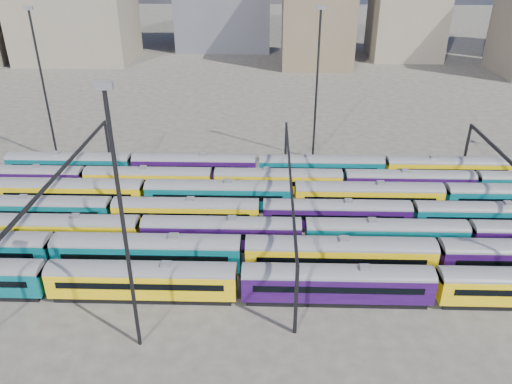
{
  "coord_description": "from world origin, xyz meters",
  "views": [
    {
      "loc": [
        7.23,
        -57.83,
        35.05
      ],
      "look_at": [
        5.47,
        4.61,
        3.0
      ],
      "focal_mm": 35.0,
      "sensor_mm": 36.0,
      "label": 1
    }
  ],
  "objects_px": {
    "rake_2": "(303,231)",
    "rake_1": "(340,252)",
    "mast_2": "(122,219)",
    "rake_0": "(239,279)"
  },
  "relations": [
    {
      "from": "rake_2",
      "to": "rake_1",
      "type": "bearing_deg",
      "value": -52.33
    },
    {
      "from": "rake_0",
      "to": "rake_1",
      "type": "bearing_deg",
      "value": 23.96
    },
    {
      "from": "rake_0",
      "to": "rake_2",
      "type": "bearing_deg",
      "value": 53.53
    },
    {
      "from": "rake_0",
      "to": "mast_2",
      "type": "xyz_separation_m",
      "value": [
        -9.22,
        -7.0,
        11.3
      ]
    },
    {
      "from": "rake_2",
      "to": "mast_2",
      "type": "bearing_deg",
      "value": -134.34
    },
    {
      "from": "rake_1",
      "to": "mast_2",
      "type": "relative_size",
      "value": 4.31
    },
    {
      "from": "rake_1",
      "to": "mast_2",
      "type": "xyz_separation_m",
      "value": [
        -20.47,
        -12.0,
        11.11
      ]
    },
    {
      "from": "rake_0",
      "to": "rake_2",
      "type": "relative_size",
      "value": 1.02
    },
    {
      "from": "rake_2",
      "to": "mast_2",
      "type": "relative_size",
      "value": 4.73
    },
    {
      "from": "rake_0",
      "to": "rake_2",
      "type": "height_order",
      "value": "rake_0"
    }
  ]
}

